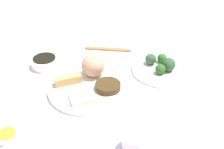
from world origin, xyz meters
TOP-DOWN VIEW (x-y plane):
  - tabletop at (0.00, 0.00)m, footprint 2.20×2.20m
  - main_plate at (-0.01, -0.01)m, footprint 0.27×0.27m
  - rice_scoop at (-0.00, 0.06)m, footprint 0.08×0.08m
  - spring_roll at (-0.08, -0.00)m, footprint 0.10×0.07m
  - crab_rangoon_wonton at (-0.01, -0.08)m, footprint 0.10×0.09m
  - stir_fry_heap at (0.06, -0.01)m, footprint 0.09×0.09m
  - broccoli_plate at (0.25, 0.15)m, footprint 0.23×0.23m
  - broccoli_floret_0 at (0.25, 0.19)m, footprint 0.04×0.04m
  - broccoli_floret_1 at (0.20, 0.18)m, footprint 0.04×0.04m
  - broccoli_floret_2 at (0.27, 0.14)m, footprint 0.05×0.05m
  - broccoli_floret_3 at (0.24, 0.11)m, footprint 0.04×0.04m
  - soy_sauce_bowl at (-0.21, 0.12)m, footprint 0.11×0.11m
  - soy_sauce_bowl_liquid at (-0.21, 0.12)m, footprint 0.09×0.09m
  - sauce_ramekin_hot_mustard at (-0.17, -0.26)m, footprint 0.06×0.06m
  - sauce_ramekin_hot_mustard_liquid at (-0.17, -0.26)m, footprint 0.05×0.05m
  - teacup at (0.17, -0.24)m, footprint 0.07×0.07m
  - chopsticks_pair at (0.02, 0.29)m, footprint 0.20×0.03m

SIDE VIEW (x-z plane):
  - tabletop at x=0.00m, z-range 0.00..0.02m
  - chopsticks_pair at x=0.02m, z-range 0.02..0.03m
  - broccoli_plate at x=0.25m, z-range 0.02..0.03m
  - main_plate at x=-0.01m, z-range 0.02..0.04m
  - sauce_ramekin_hot_mustard at x=-0.17m, z-range 0.02..0.04m
  - soy_sauce_bowl at x=-0.21m, z-range 0.02..0.06m
  - crab_rangoon_wonton at x=-0.01m, z-range 0.04..0.05m
  - sauce_ramekin_hot_mustard_liquid at x=-0.17m, z-range 0.04..0.05m
  - stir_fry_heap at x=0.06m, z-range 0.04..0.06m
  - teacup at x=0.17m, z-range 0.02..0.07m
  - spring_roll at x=-0.08m, z-range 0.04..0.07m
  - broccoli_floret_0 at x=0.25m, z-range 0.03..0.07m
  - broccoli_floret_3 at x=0.24m, z-range 0.03..0.07m
  - broccoli_floret_1 at x=0.20m, z-range 0.03..0.08m
  - soy_sauce_bowl_liquid at x=-0.21m, z-range 0.06..0.06m
  - broccoli_floret_2 at x=0.27m, z-range 0.03..0.08m
  - rice_scoop at x=0.00m, z-range 0.04..0.12m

